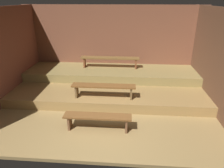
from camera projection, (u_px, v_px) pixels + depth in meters
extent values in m
cube|color=olive|center=(107.00, 103.00, 6.47)|extent=(6.78, 5.16, 0.08)
cube|color=brown|center=(113.00, 43.00, 7.97)|extent=(6.78, 0.06, 2.74)
cube|color=brown|center=(5.00, 56.00, 6.16)|extent=(0.06, 5.16, 2.74)
cube|color=brown|center=(217.00, 61.00, 5.70)|extent=(0.06, 5.16, 2.74)
cube|color=olive|center=(110.00, 88.00, 7.08)|extent=(5.98, 2.89, 0.29)
cube|color=olive|center=(111.00, 73.00, 7.60)|extent=(5.98, 1.52, 0.29)
cube|color=brown|center=(98.00, 116.00, 4.94)|extent=(1.61, 0.30, 0.04)
cube|color=brown|center=(70.00, 122.00, 5.07)|extent=(0.05, 0.24, 0.35)
cube|color=brown|center=(126.00, 124.00, 4.97)|extent=(0.05, 0.24, 0.35)
cube|color=brown|center=(104.00, 86.00, 5.92)|extent=(1.81, 0.30, 0.04)
cube|color=brown|center=(77.00, 91.00, 6.05)|extent=(0.05, 0.24, 0.35)
cube|color=brown|center=(131.00, 93.00, 5.93)|extent=(0.05, 0.24, 0.35)
cube|color=brown|center=(110.00, 58.00, 7.59)|extent=(2.13, 0.30, 0.04)
cube|color=brown|center=(85.00, 62.00, 7.73)|extent=(0.05, 0.24, 0.35)
cube|color=brown|center=(136.00, 64.00, 7.59)|extent=(0.05, 0.24, 0.35)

